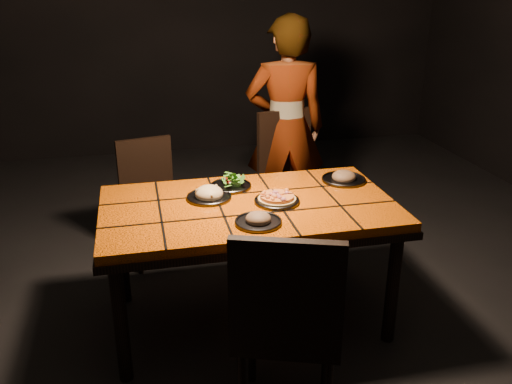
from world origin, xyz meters
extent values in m
cube|color=black|center=(0.00, 0.00, -0.02)|extent=(6.00, 7.00, 0.04)
cube|color=black|center=(0.00, 3.50, 1.50)|extent=(6.00, 0.04, 3.00)
cube|color=orange|center=(0.00, 0.00, 0.72)|extent=(1.60, 0.90, 0.05)
cube|color=black|center=(0.00, 0.00, 0.68)|extent=(1.62, 0.92, 0.04)
cylinder|color=black|center=(-0.72, -0.37, 0.33)|extent=(0.07, 0.07, 0.66)
cylinder|color=black|center=(0.72, -0.37, 0.33)|extent=(0.07, 0.07, 0.66)
cylinder|color=black|center=(-0.72, 0.37, 0.33)|extent=(0.07, 0.07, 0.66)
cylinder|color=black|center=(0.72, 0.37, 0.33)|extent=(0.07, 0.07, 0.66)
cube|color=black|center=(0.01, -0.76, 0.48)|extent=(0.58, 0.58, 0.04)
cube|color=black|center=(-0.05, -0.95, 0.75)|extent=(0.44, 0.19, 0.49)
cylinder|color=black|center=(0.25, -0.65, 0.23)|extent=(0.04, 0.04, 0.46)
cylinder|color=black|center=(-0.10, -0.53, 0.23)|extent=(0.04, 0.04, 0.46)
cube|color=black|center=(-0.49, 0.87, 0.42)|extent=(0.46, 0.46, 0.04)
cube|color=black|center=(-0.53, 1.05, 0.65)|extent=(0.39, 0.12, 0.43)
cylinder|color=black|center=(-0.61, 0.69, 0.20)|extent=(0.03, 0.03, 0.40)
cylinder|color=black|center=(-0.31, 0.75, 0.20)|extent=(0.03, 0.03, 0.40)
cylinder|color=black|center=(-0.68, 1.00, 0.20)|extent=(0.03, 0.03, 0.40)
cylinder|color=black|center=(-0.37, 1.06, 0.20)|extent=(0.03, 0.03, 0.40)
cube|color=black|center=(0.57, 0.94, 0.48)|extent=(0.54, 0.54, 0.04)
cube|color=black|center=(0.52, 1.14, 0.74)|extent=(0.44, 0.15, 0.49)
cylinder|color=black|center=(0.44, 0.73, 0.23)|extent=(0.04, 0.04, 0.46)
cylinder|color=black|center=(0.79, 0.81, 0.23)|extent=(0.04, 0.04, 0.46)
cylinder|color=black|center=(0.35, 1.08, 0.23)|extent=(0.04, 0.04, 0.46)
cylinder|color=black|center=(0.70, 1.16, 0.23)|extent=(0.04, 0.04, 0.46)
imported|color=brown|center=(0.54, 1.17, 0.84)|extent=(0.66, 0.47, 1.67)
cylinder|color=#333338|center=(0.16, -0.02, 0.76)|extent=(0.25, 0.25, 0.01)
torus|color=#333338|center=(0.16, -0.02, 0.76)|extent=(0.25, 0.25, 0.01)
cylinder|color=#DAB870|center=(0.16, -0.02, 0.77)|extent=(0.22, 0.22, 0.01)
cylinder|color=orange|center=(0.16, -0.02, 0.78)|extent=(0.19, 0.19, 0.02)
cylinder|color=#333338|center=(-0.20, 0.11, 0.76)|extent=(0.25, 0.25, 0.01)
torus|color=#333338|center=(-0.20, 0.11, 0.76)|extent=(0.25, 0.25, 0.01)
ellipsoid|color=tan|center=(-0.20, 0.11, 0.78)|extent=(0.15, 0.15, 0.08)
cylinder|color=#333338|center=(-0.05, 0.26, 0.76)|extent=(0.24, 0.24, 0.01)
torus|color=#333338|center=(-0.05, 0.26, 0.76)|extent=(0.24, 0.24, 0.01)
cylinder|color=#333338|center=(-0.01, -0.27, 0.76)|extent=(0.24, 0.24, 0.01)
torus|color=#333338|center=(-0.01, -0.27, 0.76)|extent=(0.24, 0.24, 0.01)
ellipsoid|color=brown|center=(-0.01, -0.27, 0.78)|extent=(0.14, 0.14, 0.08)
cylinder|color=#333338|center=(0.64, 0.21, 0.76)|extent=(0.27, 0.27, 0.01)
torus|color=#333338|center=(0.64, 0.21, 0.76)|extent=(0.27, 0.27, 0.01)
ellipsoid|color=brown|center=(0.64, 0.21, 0.78)|extent=(0.16, 0.16, 0.09)
camera|label=1|loc=(-0.57, -2.68, 1.91)|focal=38.00mm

